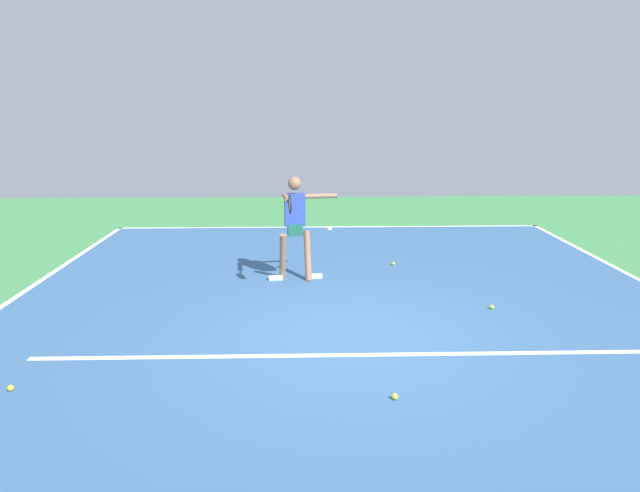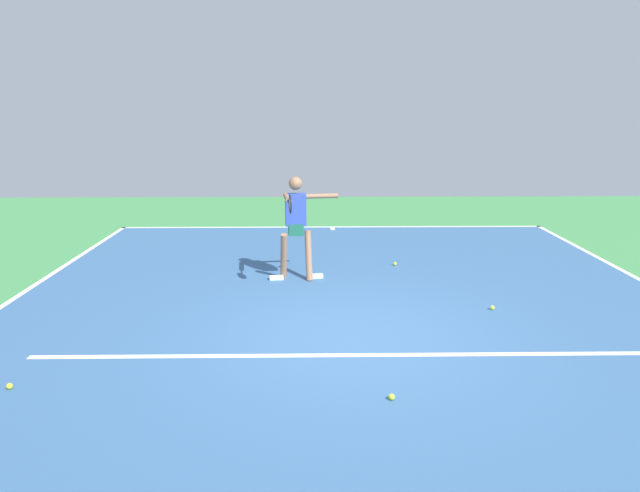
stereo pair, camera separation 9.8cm
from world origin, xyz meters
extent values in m
plane|color=#428E4C|center=(0.00, 0.00, 0.00)|extent=(23.31, 23.31, 0.00)
cube|color=#38608E|center=(0.00, 0.00, 0.00)|extent=(10.38, 13.81, 0.00)
cube|color=white|center=(0.00, -6.85, 0.00)|extent=(10.38, 0.10, 0.01)
cube|color=white|center=(0.00, 0.56, 0.00)|extent=(7.78, 0.10, 0.01)
cube|color=white|center=(0.00, -6.65, 0.00)|extent=(0.10, 0.30, 0.01)
cylinder|color=#9E7051|center=(0.57, -2.57, 0.41)|extent=(0.15, 0.37, 0.85)
cube|color=white|center=(0.44, -2.59, 0.04)|extent=(0.25, 0.13, 0.07)
cylinder|color=#9E7051|center=(0.99, -2.52, 0.41)|extent=(0.15, 0.37, 0.85)
cube|color=white|center=(1.12, -2.50, 0.04)|extent=(0.25, 0.13, 0.07)
cube|color=#1E664C|center=(0.78, -2.54, 0.88)|extent=(0.27, 0.23, 0.20)
cube|color=#334CB2|center=(0.78, -2.54, 1.21)|extent=(0.36, 0.22, 0.55)
sphere|color=#9E7051|center=(0.78, -2.54, 1.66)|extent=(0.22, 0.22, 0.22)
cylinder|color=#9E7051|center=(0.34, -2.60, 1.44)|extent=(0.55, 0.15, 0.08)
cylinder|color=#9E7051|center=(0.91, -2.25, 1.47)|extent=(0.15, 0.55, 0.08)
cylinder|color=black|center=(0.86, -1.87, 1.47)|extent=(0.06, 0.22, 0.03)
torus|color=black|center=(0.83, -1.63, 1.47)|extent=(0.06, 0.29, 0.29)
cylinder|color=silver|center=(0.83, -1.63, 1.47)|extent=(0.04, 0.25, 0.25)
sphere|color=#CCE033|center=(0.59, -5.74, 0.03)|extent=(0.07, 0.07, 0.07)
sphere|color=#CCE033|center=(-0.29, 1.62, 0.03)|extent=(0.07, 0.07, 0.07)
sphere|color=#C6E53D|center=(-2.13, -0.97, 0.03)|extent=(0.07, 0.07, 0.07)
sphere|color=yellow|center=(3.71, 1.34, 0.03)|extent=(0.07, 0.07, 0.07)
sphere|color=#CCE033|center=(-1.05, -3.36, 0.03)|extent=(0.07, 0.07, 0.07)
camera|label=1|loc=(0.61, 6.82, 2.90)|focal=31.77mm
camera|label=2|loc=(0.51, 6.82, 2.90)|focal=31.77mm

